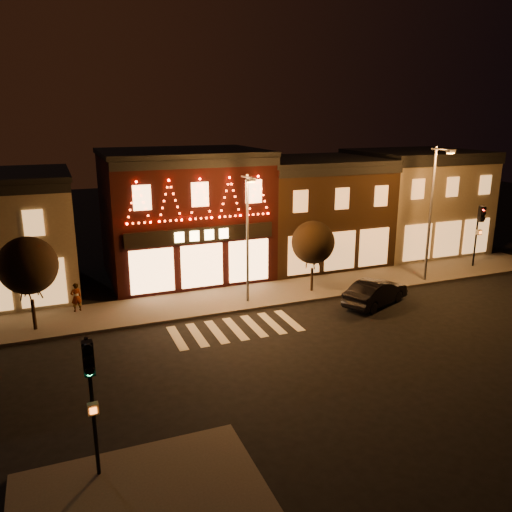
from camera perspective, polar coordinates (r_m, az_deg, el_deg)
ground at (r=22.96m, az=1.11°, el=-11.74°), size 120.00×120.00×0.00m
sidewalk_far at (r=30.44m, az=-1.25°, el=-4.58°), size 44.00×4.00×0.15m
building_pulp at (r=34.33m, az=-7.95°, el=4.66°), size 10.20×8.34×8.30m
building_right_a at (r=37.77m, az=6.24°, el=5.07°), size 9.20×8.28×7.50m
building_right_b at (r=42.66m, az=17.07°, el=5.87°), size 9.20×8.28×7.80m
traffic_signal_near at (r=15.54m, az=-17.82°, el=-13.14°), size 0.31×0.45×4.38m
traffic_signal_far at (r=38.70m, az=23.46°, el=3.33°), size 0.35×0.49×4.32m
streetlamp_mid at (r=28.25m, az=-0.89°, el=2.96°), size 0.64×1.65×7.22m
streetlamp_right at (r=33.77m, az=19.00°, el=5.41°), size 0.74×1.93×8.44m
tree_left at (r=27.13m, az=-23.90°, el=-0.97°), size 2.82×2.82×4.71m
tree_right at (r=30.70m, az=6.32°, el=1.50°), size 2.56×2.56×4.29m
dark_sedan at (r=30.01m, az=13.09°, el=-3.94°), size 4.74×3.23×1.48m
pedestrian at (r=29.55m, az=-19.26°, el=-4.31°), size 0.67×0.54×1.59m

